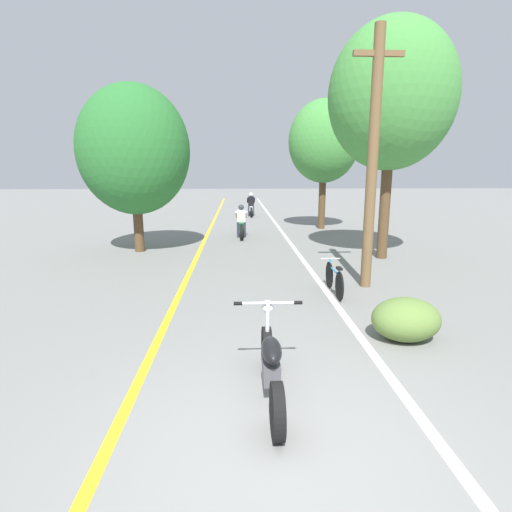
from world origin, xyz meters
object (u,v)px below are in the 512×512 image
Objects in this scene: roadside_tree_right_near at (392,96)px; motorcycle_rider_lead at (241,225)px; roadside_tree_right_far at (324,142)px; motorcycle_rider_far at (251,207)px; roadside_tree_left at (134,151)px; utility_pole at (373,159)px; bicycle_parked at (334,279)px; motorcycle_foreground at (271,364)px.

roadside_tree_right_near reaches higher than motorcycle_rider_lead.
roadside_tree_right_far is 2.96× the size of motorcycle_rider_far.
roadside_tree_right_far is at bearing 32.08° from motorcycle_rider_lead.
roadside_tree_left is (-7.33, -5.21, -0.66)m from roadside_tree_right_far.
roadside_tree_right_near is (1.50, 3.09, 1.86)m from utility_pole.
utility_pole is 2.81m from bicycle_parked.
motorcycle_rider_lead is 1.37× the size of bicycle_parked.
roadside_tree_left is at bearing 169.62° from roadside_tree_right_near.
motorcycle_foreground is at bearing -91.29° from motorcycle_rider_far.
roadside_tree_right_near is 6.24m from bicycle_parked.
utility_pole is 2.88× the size of motorcycle_rider_far.
roadside_tree_right_near is 3.38× the size of motorcycle_foreground.
motorcycle_rider_lead is (-3.84, -2.41, -3.48)m from roadside_tree_right_far.
utility_pole reaches higher than motorcycle_foreground.
motorcycle_rider_lead is at bearing 111.34° from utility_pole.
roadside_tree_right_near is 7.45m from motorcycle_rider_lead.
roadside_tree_right_far reaches higher than bicycle_parked.
roadside_tree_right_near reaches higher than motorcycle_rider_far.
motorcycle_rider_far is (0.45, 19.89, 0.12)m from motorcycle_foreground.
motorcycle_rider_far reaches higher than motorcycle_rider_lead.
roadside_tree_right_far is 3.77× the size of bicycle_parked.
motorcycle_rider_lead is at bearing 135.83° from roadside_tree_right_near.
motorcycle_rider_far is at bearing 85.13° from motorcycle_rider_lead.
bicycle_parked is (-1.86, -10.29, -3.66)m from roadside_tree_right_far.
roadside_tree_left is at bearing 144.54° from utility_pole.
roadside_tree_right_near is at bearing -73.11° from motorcycle_rider_far.
motorcycle_foreground is 4.44m from bicycle_parked.
roadside_tree_right_far is 5.71m from motorcycle_rider_lead.
motorcycle_foreground is (-3.61, -14.37, -3.58)m from roadside_tree_right_far.
bicycle_parked is at bearing -148.28° from utility_pole.
roadside_tree_left is at bearing -111.25° from motorcycle_rider_far.
roadside_tree_right_near is 8.13m from roadside_tree_left.
bicycle_parked is (-2.39, -3.64, -4.47)m from roadside_tree_right_near.
roadside_tree_right_near is at bearing 64.06° from utility_pole.
utility_pole is 15.61m from motorcycle_rider_far.
roadside_tree_left is 2.63× the size of motorcycle_foreground.
roadside_tree_right_far is at bearing 84.32° from utility_pole.
motorcycle_rider_lead is at bearing 91.10° from motorcycle_foreground.
roadside_tree_right_near is 6.72m from roadside_tree_right_far.
motorcycle_foreground is 11.97m from motorcycle_rider_lead.
roadside_tree_right_near reaches higher than bicycle_parked.
roadside_tree_right_far is 7.24m from motorcycle_rider_far.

